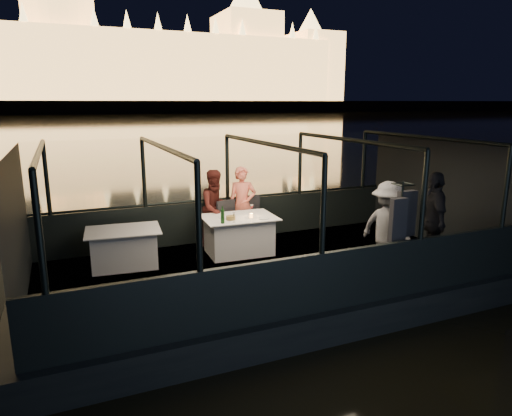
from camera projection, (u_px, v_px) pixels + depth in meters
name	position (u px, v px, depth m)	size (l,w,h in m)	color
river_water	(79.00, 123.00, 80.29)	(500.00, 500.00, 0.00)	black
boat_hull	(264.00, 292.00, 8.62)	(8.60, 4.40, 1.00)	black
boat_deck	(264.00, 268.00, 8.51)	(8.00, 4.00, 0.04)	black
gunwale_port	(228.00, 219.00, 10.19)	(8.00, 0.08, 0.90)	black
gunwale_starboard	(321.00, 283.00, 6.61)	(8.00, 0.08, 0.90)	black
cabin_glass_port	(227.00, 168.00, 9.93)	(8.00, 0.02, 1.40)	#99B2B2
cabin_glass_starboard	(324.00, 205.00, 6.35)	(8.00, 0.02, 1.40)	#99B2B2
cabin_roof_glass	(265.00, 143.00, 7.98)	(8.00, 4.00, 0.02)	#99B2B2
end_wall_fore	(17.00, 231.00, 6.71)	(0.02, 4.00, 2.30)	black
end_wall_aft	(435.00, 191.00, 9.77)	(0.02, 4.00, 2.30)	black
canopy_ribs	(265.00, 207.00, 8.24)	(8.00, 4.00, 2.30)	black
embankment	(65.00, 108.00, 196.53)	(400.00, 140.00, 6.00)	#423D33
parliament_building	(60.00, 27.00, 158.84)	(220.00, 32.00, 60.00)	#F2D18C
dining_table_central	(239.00, 235.00, 9.21)	(1.45, 1.05, 0.77)	silver
dining_table_aft	(124.00, 246.00, 8.48)	(1.34, 0.97, 0.71)	silver
chair_port_left	(229.00, 227.00, 9.58)	(0.45, 0.45, 0.97)	black
chair_port_right	(253.00, 223.00, 9.84)	(0.47, 0.47, 1.00)	black
coat_stand	(399.00, 236.00, 7.34)	(0.50, 0.40, 1.80)	black
person_woman_coral	(242.00, 208.00, 9.91)	(0.60, 0.40, 1.66)	#EE7056
person_man_maroon	(216.00, 211.00, 9.69)	(0.78, 0.61, 1.63)	#421612
passenger_stripe	(388.00, 227.00, 8.08)	(1.08, 0.61, 1.67)	silver
passenger_dark	(433.00, 223.00, 8.32)	(1.06, 0.45, 1.80)	black
wine_bottle	(223.00, 216.00, 8.60)	(0.07, 0.07, 0.33)	#153814
bread_basket	(231.00, 218.00, 8.88)	(0.18, 0.18, 0.07)	olive
amber_candle	(251.00, 216.00, 9.05)	(0.06, 0.06, 0.09)	#FF9E3F
plate_near	(264.00, 218.00, 8.98)	(0.21, 0.21, 0.01)	silver
plate_far	(225.00, 217.00, 9.04)	(0.25, 0.25, 0.02)	white
wine_glass_white	(234.00, 218.00, 8.67)	(0.07, 0.07, 0.19)	silver
wine_glass_red	(252.00, 210.00, 9.28)	(0.07, 0.07, 0.21)	white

